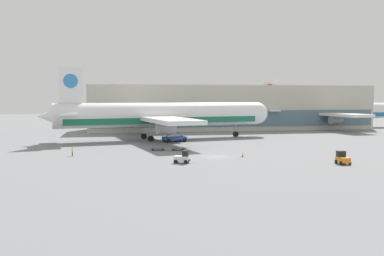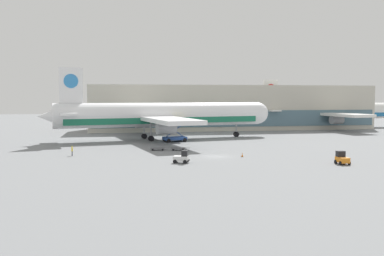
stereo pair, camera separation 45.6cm
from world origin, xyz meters
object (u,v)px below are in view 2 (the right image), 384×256
at_px(baggage_dolly_lead, 158,148).
at_px(airplane_main, 161,116).
at_px(baggage_tug_foreground, 342,158).
at_px(airplane_distant, 323,112).
at_px(baggage_tug_mid, 182,157).
at_px(baggage_dolly_second, 178,148).
at_px(traffic_cone_near, 242,155).
at_px(scissor_lift_loader, 175,134).
at_px(ground_crew_near, 72,150).

bearing_deg(baggage_dolly_lead, airplane_main, 87.86).
bearing_deg(baggage_tug_foreground, airplane_distant, -23.04).
xyz_separation_m(baggage_tug_mid, baggage_dolly_second, (1.75, 16.01, -0.49)).
height_order(baggage_tug_mid, traffic_cone_near, baggage_tug_mid).
height_order(airplane_main, traffic_cone_near, airplane_main).
distance_m(baggage_tug_mid, traffic_cone_near, 12.43).
distance_m(airplane_distant, baggage_tug_mid, 87.32).
bearing_deg(baggage_dolly_second, baggage_tug_foreground, -38.24).
bearing_deg(scissor_lift_loader, airplane_main, 104.00).
relative_size(baggage_dolly_second, traffic_cone_near, 4.87).
distance_m(scissor_lift_loader, baggage_tug_mid, 32.32).
distance_m(airplane_distant, baggage_tug_foreground, 78.57).
distance_m(airplane_main, ground_crew_near, 32.61).
height_order(airplane_main, ground_crew_near, airplane_main).
xyz_separation_m(scissor_lift_loader, traffic_cone_near, (8.14, -27.14, -1.45)).
distance_m(baggage_tug_mid, baggage_dolly_second, 16.11).
relative_size(baggage_tug_mid, baggage_dolly_lead, 0.74).
xyz_separation_m(scissor_lift_loader, baggage_dolly_second, (-1.48, -16.14, -1.44)).
xyz_separation_m(scissor_lift_loader, baggage_tug_foreground, (20.99, -37.61, -0.95)).
bearing_deg(baggage_dolly_lead, scissor_lift_loader, 76.03).
relative_size(airplane_main, baggage_tug_mid, 20.81).
relative_size(airplane_distant, baggage_dolly_lead, 14.37).
bearing_deg(traffic_cone_near, baggage_dolly_second, 131.17).
relative_size(scissor_lift_loader, baggage_tug_mid, 2.05).
xyz_separation_m(baggage_tug_foreground, ground_crew_near, (-42.08, 16.84, 0.14)).
bearing_deg(airplane_distant, ground_crew_near, -151.59).
bearing_deg(baggage_dolly_second, airplane_distant, 47.10).
xyz_separation_m(airplane_main, ground_crew_near, (-18.46, -26.44, -4.82)).
bearing_deg(ground_crew_near, scissor_lift_loader, -51.25).
bearing_deg(baggage_dolly_second, scissor_lift_loader, 90.22).
relative_size(baggage_dolly_second, ground_crew_near, 2.17).
distance_m(baggage_tug_foreground, baggage_tug_mid, 24.83).
height_order(baggage_dolly_lead, baggage_dolly_second, same).
bearing_deg(scissor_lift_loader, baggage_dolly_second, -106.14).
bearing_deg(traffic_cone_near, airplane_main, 108.17).
distance_m(scissor_lift_loader, baggage_tug_foreground, 43.08).
bearing_deg(airplane_distant, baggage_tug_mid, -138.56).
distance_m(airplane_distant, ground_crew_near, 92.92).
relative_size(scissor_lift_loader, traffic_cone_near, 7.36).
xyz_separation_m(airplane_distant, scissor_lift_loader, (-54.27, -33.41, -3.62)).
xyz_separation_m(scissor_lift_loader, baggage_dolly_lead, (-5.44, -15.43, -1.44)).
distance_m(scissor_lift_loader, baggage_dolly_second, 16.27).
distance_m(airplane_distant, baggage_dolly_second, 74.76).
bearing_deg(baggage_tug_mid, baggage_dolly_second, 103.73).
distance_m(airplane_main, traffic_cone_near, 34.95).
bearing_deg(airplane_main, traffic_cone_near, -82.72).
height_order(baggage_tug_mid, baggage_dolly_lead, baggage_tug_mid).
relative_size(airplane_distant, ground_crew_near, 31.12).
bearing_deg(airplane_distant, baggage_dolly_lead, -148.03).
xyz_separation_m(baggage_tug_foreground, baggage_dolly_second, (-22.47, 21.48, -0.49)).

